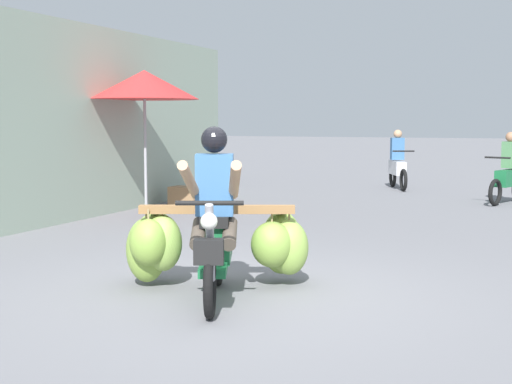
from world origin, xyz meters
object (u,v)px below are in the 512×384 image
Objects in this scene: motorbike_distant_ahead_right at (509,174)px; market_umbrella_near_shop at (144,85)px; motorbike_distant_ahead_left at (397,165)px; produce_crate at (185,196)px; motorbike_main_loaded at (209,239)px.

motorbike_distant_ahead_right is 0.63× the size of market_umbrella_near_shop.
motorbike_distant_ahead_left is 7.22m from market_umbrella_near_shop.
market_umbrella_near_shop is (-3.11, -6.30, 1.66)m from motorbike_distant_ahead_left.
produce_crate is at bearing -154.71° from motorbike_distant_ahead_right.
motorbike_main_loaded is at bearing -88.16° from motorbike_distant_ahead_left.
motorbike_distant_ahead_left reaches higher than produce_crate.
motorbike_distant_ahead_right is (2.27, 8.78, 0.07)m from motorbike_main_loaded.
produce_crate is (-3.46, 6.07, -0.32)m from motorbike_main_loaded.
motorbike_distant_ahead_left and motorbike_distant_ahead_right have the same top height.
produce_crate is at bearing 89.78° from market_umbrella_near_shop.
market_umbrella_near_shop reaches higher than motorbike_main_loaded.
market_umbrella_near_shop is (-5.73, -4.15, 1.66)m from motorbike_distant_ahead_right.
market_umbrella_near_shop is 2.51m from produce_crate.
market_umbrella_near_shop is 4.43× the size of produce_crate.
motorbike_distant_ahead_left is (-0.35, 10.92, 0.07)m from motorbike_main_loaded.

